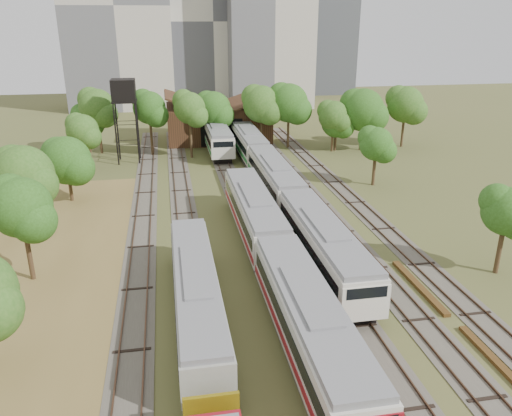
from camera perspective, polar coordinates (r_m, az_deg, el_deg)
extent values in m
plane|color=#475123|center=(29.90, 10.35, -16.97)|extent=(240.00, 240.00, 0.00)
cube|color=brown|center=(36.09, -23.30, -11.30)|extent=(14.00, 60.00, 0.04)
cube|color=#4C473D|center=(50.41, -12.75, -0.92)|extent=(2.60, 80.00, 0.06)
cube|color=#472D1E|center=(50.42, -13.57, -0.87)|extent=(0.08, 80.00, 0.14)
cube|color=#472D1E|center=(50.34, -11.94, -0.77)|extent=(0.08, 80.00, 0.14)
cube|color=#4C473D|center=(50.34, -8.20, -0.63)|extent=(2.60, 80.00, 0.06)
cube|color=#472D1E|center=(50.30, -9.03, -0.59)|extent=(0.08, 80.00, 0.14)
cube|color=#472D1E|center=(50.33, -7.40, -0.49)|extent=(0.08, 80.00, 0.14)
cube|color=#4C473D|center=(50.84, -1.44, -0.20)|extent=(2.60, 80.00, 0.06)
cube|color=#472D1E|center=(50.71, -2.24, -0.16)|extent=(0.08, 80.00, 0.14)
cube|color=#472D1E|center=(50.92, -0.65, -0.06)|extent=(0.08, 80.00, 0.14)
cube|color=#4C473D|center=(51.56, 2.95, 0.08)|extent=(2.60, 80.00, 0.06)
cube|color=#472D1E|center=(51.38, 2.18, 0.12)|extent=(0.08, 80.00, 0.14)
cube|color=#472D1E|center=(51.69, 3.73, 0.22)|extent=(0.08, 80.00, 0.14)
cube|color=#4C473D|center=(52.57, 7.20, 0.35)|extent=(2.60, 80.00, 0.06)
cube|color=#472D1E|center=(52.34, 6.46, 0.39)|extent=(0.08, 80.00, 0.14)
cube|color=#472D1E|center=(52.76, 7.95, 0.49)|extent=(0.08, 80.00, 0.14)
cube|color=#4C473D|center=(53.87, 11.27, 0.61)|extent=(2.60, 80.00, 0.06)
cube|color=#472D1E|center=(53.59, 10.56, 0.65)|extent=(0.08, 80.00, 0.14)
cube|color=#472D1E|center=(54.10, 11.99, 0.74)|extent=(0.08, 80.00, 0.14)
cube|color=black|center=(30.01, 5.87, -15.55)|extent=(2.32, 15.64, 0.84)
cube|color=beige|center=(29.02, 6.00, -12.77)|extent=(3.06, 17.00, 2.64)
cube|color=black|center=(28.85, 6.02, -12.24)|extent=(3.12, 15.64, 0.90)
cube|color=slate|center=(28.22, 6.11, -10.21)|extent=(2.82, 16.66, 0.38)
cube|color=maroon|center=(29.43, 5.94, -13.97)|extent=(3.12, 16.66, 0.47)
cube|color=black|center=(44.93, -0.20, -2.54)|extent=(2.32, 15.64, 0.84)
cube|color=beige|center=(44.27, -0.21, -0.47)|extent=(3.06, 17.00, 2.64)
cube|color=black|center=(44.16, -0.21, -0.09)|extent=(3.12, 15.64, 0.90)
cube|color=slate|center=(43.75, -0.21, 1.38)|extent=(2.82, 16.66, 0.38)
cube|color=maroon|center=(44.54, -0.20, -1.36)|extent=(3.12, 16.66, 0.47)
cube|color=black|center=(39.14, 7.58, -6.41)|extent=(2.31, 15.64, 0.84)
cube|color=beige|center=(38.40, 7.70, -4.10)|extent=(3.04, 17.00, 2.62)
cube|color=black|center=(38.27, 7.72, -3.67)|extent=(3.10, 15.64, 0.89)
cube|color=slate|center=(37.80, 7.80, -2.03)|extent=(2.80, 16.66, 0.38)
cube|color=#1C702C|center=(38.71, 7.64, -5.09)|extent=(3.10, 16.66, 0.47)
cube|color=beige|center=(31.47, 12.38, -10.60)|extent=(3.08, 0.25, 2.36)
cube|color=black|center=(54.75, 2.11, 1.76)|extent=(2.31, 15.64, 0.84)
cube|color=beige|center=(54.21, 2.13, 3.49)|extent=(3.04, 17.00, 2.62)
cube|color=black|center=(54.12, 2.14, 3.81)|extent=(3.10, 15.64, 0.89)
cube|color=slate|center=(53.79, 2.15, 5.02)|extent=(2.80, 16.66, 0.38)
cube|color=#1C702C|center=(54.43, 2.12, 2.75)|extent=(3.10, 16.66, 0.47)
cube|color=black|center=(71.24, -0.89, 6.23)|extent=(2.31, 15.64, 0.84)
cube|color=beige|center=(70.83, -0.90, 7.59)|extent=(3.04, 17.00, 2.62)
cube|color=black|center=(70.76, -0.90, 7.84)|extent=(3.10, 15.64, 0.89)
cube|color=slate|center=(70.50, -0.91, 8.78)|extent=(2.80, 16.66, 0.38)
cube|color=#1C702C|center=(71.00, -0.90, 7.01)|extent=(3.10, 16.66, 0.47)
cube|color=black|center=(74.41, -4.44, 6.81)|extent=(2.39, 14.72, 0.87)
cube|color=beige|center=(74.01, -4.48, 8.16)|extent=(3.15, 16.00, 2.71)
cube|color=black|center=(73.94, -4.49, 8.40)|extent=(3.21, 14.72, 0.92)
cube|color=slate|center=(73.69, -4.51, 9.33)|extent=(2.90, 15.68, 0.39)
cube|color=#1C702C|center=(74.17, -4.46, 7.58)|extent=(3.21, 15.68, 0.49)
cube|color=beige|center=(66.34, -3.75, 6.60)|extent=(3.19, 0.25, 2.44)
cube|color=gold|center=(24.47, -5.12, -22.06)|extent=(2.56, 0.20, 1.71)
cube|color=black|center=(33.18, -6.74, -11.80)|extent=(2.05, 16.56, 0.75)
cube|color=gray|center=(32.38, -6.85, -9.50)|extent=(2.70, 18.00, 2.33)
cube|color=black|center=(32.24, -6.88, -9.07)|extent=(2.76, 16.56, 0.79)
cube|color=slate|center=(31.74, -6.96, -7.42)|extent=(2.49, 17.64, 0.34)
cylinder|color=black|center=(68.72, -15.71, 8.05)|extent=(0.20, 0.20, 8.10)
cylinder|color=black|center=(68.51, -13.42, 8.21)|extent=(0.20, 0.20, 8.10)
cylinder|color=black|center=(71.38, -15.53, 8.51)|extent=(0.20, 0.20, 8.10)
cylinder|color=black|center=(71.18, -13.33, 8.67)|extent=(0.20, 0.20, 8.10)
cube|color=black|center=(69.22, -14.80, 11.72)|extent=(3.19, 3.19, 0.20)
cube|color=black|center=(69.03, -14.92, 12.92)|extent=(3.04, 3.04, 2.73)
cube|color=#553818|center=(38.22, 18.12, -8.53)|extent=(0.52, 7.77, 0.26)
cube|color=#553818|center=(32.12, 25.95, -15.77)|extent=(0.45, 7.26, 0.24)
cube|color=#372214|center=(81.85, -4.39, 9.73)|extent=(16.00, 11.00, 5.50)
cube|color=#372214|center=(80.99, -7.33, 11.92)|extent=(8.45, 11.55, 2.96)
cube|color=#372214|center=(81.79, -1.60, 12.16)|extent=(8.45, 11.55, 2.96)
cube|color=black|center=(76.65, -3.93, 8.58)|extent=(6.40, 0.15, 4.12)
cylinder|color=#382616|center=(40.21, -24.53, -4.57)|extent=(0.36, 0.36, 4.49)
sphere|color=#254B14|center=(38.98, -25.28, 0.06)|extent=(4.35, 4.35, 4.35)
cylinder|color=#382616|center=(49.71, -24.44, -0.09)|extent=(0.36, 0.36, 4.17)
sphere|color=#254B14|center=(48.76, -25.00, 3.46)|extent=(5.24, 5.24, 5.24)
cylinder|color=#382616|center=(56.51, -20.47, 2.46)|extent=(0.36, 0.36, 3.49)
sphere|color=#254B14|center=(55.79, -20.81, 5.10)|extent=(5.04, 5.04, 5.04)
cylinder|color=#382616|center=(67.38, -18.90, 5.73)|extent=(0.36, 0.36, 4.13)
sphere|color=#254B14|center=(66.69, -19.21, 8.38)|extent=(4.04, 4.04, 4.04)
cylinder|color=#382616|center=(77.05, -18.53, 7.41)|extent=(0.36, 0.36, 3.83)
sphere|color=#254B14|center=(76.48, -18.78, 9.56)|extent=(4.31, 4.31, 4.31)
cylinder|color=#382616|center=(76.05, -17.39, 7.94)|extent=(0.36, 0.36, 5.27)
sphere|color=#254B14|center=(75.33, -17.72, 10.95)|extent=(5.07, 5.07, 5.07)
cylinder|color=#382616|center=(73.13, -11.86, 7.98)|extent=(0.36, 0.36, 5.31)
sphere|color=#254B14|center=(72.37, -12.10, 11.14)|extent=(4.57, 4.57, 4.57)
cylinder|color=#382616|center=(70.77, -7.44, 7.89)|extent=(0.36, 0.36, 5.45)
sphere|color=#254B14|center=(69.98, -7.60, 11.25)|extent=(4.33, 4.33, 4.33)
cylinder|color=#382616|center=(76.32, -4.79, 8.58)|extent=(0.36, 0.36, 4.59)
sphere|color=#254B14|center=(75.66, -4.87, 11.21)|extent=(5.16, 5.16, 5.16)
cylinder|color=#382616|center=(75.62, 0.59, 8.77)|extent=(0.36, 0.36, 5.20)
sphere|color=#254B14|center=(74.91, 0.60, 11.78)|extent=(5.43, 5.43, 5.43)
cylinder|color=#382616|center=(76.08, 3.69, 8.84)|extent=(0.36, 0.36, 5.29)
sphere|color=#254B14|center=(75.36, 3.77, 11.89)|extent=(5.69, 5.69, 5.69)
cylinder|color=#382616|center=(74.82, 8.73, 7.97)|extent=(0.36, 0.36, 4.08)
sphere|color=#254B14|center=(74.21, 8.87, 10.34)|extent=(4.38, 4.38, 4.38)
cylinder|color=#382616|center=(76.24, 11.91, 8.23)|extent=(0.36, 0.36, 4.67)
sphere|color=#254B14|center=(75.58, 12.11, 10.90)|extent=(6.16, 6.16, 6.16)
cylinder|color=#382616|center=(79.91, 16.42, 8.52)|extent=(0.36, 0.36, 5.02)
sphere|color=#254B14|center=(79.24, 16.71, 11.26)|extent=(5.37, 5.37, 5.37)
cylinder|color=#382616|center=(41.87, 26.07, -4.24)|extent=(0.36, 0.36, 3.96)
sphere|color=#254B14|center=(40.79, 26.73, -0.33)|extent=(3.60, 3.60, 3.60)
cylinder|color=#382616|center=(59.76, 13.34, 4.35)|extent=(0.36, 0.36, 3.86)
sphere|color=#254B14|center=(59.03, 13.57, 7.13)|extent=(3.87, 3.87, 3.87)
cylinder|color=#382616|center=(75.45, 9.06, 7.74)|extent=(0.36, 0.36, 3.25)
sphere|color=#254B14|center=(74.94, 9.16, 9.61)|extent=(4.37, 4.37, 4.37)
cube|color=#BCB2A5|center=(117.36, -15.65, 21.31)|extent=(22.00, 16.00, 42.00)
cube|color=beige|center=(122.50, -5.35, 20.46)|extent=(20.00, 18.00, 36.00)
cube|color=#44474C|center=(138.94, 8.31, 18.70)|extent=(12.00, 12.00, 28.00)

